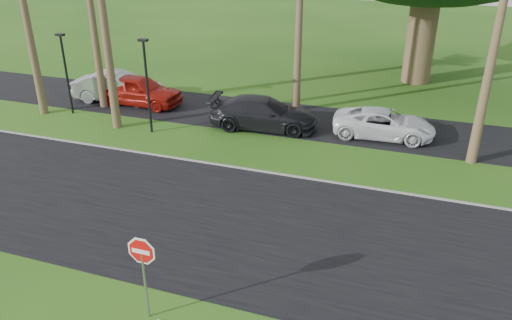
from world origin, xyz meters
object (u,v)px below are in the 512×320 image
Objects in this scene: car_red at (139,90)px; car_minivan at (384,124)px; stop_sign_near at (143,262)px; car_silver at (118,88)px; car_dark at (263,113)px.

car_red is 1.03× the size of car_minivan.
car_red is (-9.23, 14.96, -0.92)m from stop_sign_near.
car_silver is 1.07× the size of car_minivan.
car_dark is (9.27, -1.23, -0.06)m from car_silver.
car_minivan is at bearing -88.73° from car_dark.
car_silver is at bearing 125.28° from stop_sign_near.
car_silver is 1.03× the size of car_red.
stop_sign_near reaches higher than car_dark.
car_red is at bearing 85.37° from car_minivan.
car_red is 7.93m from car_dark.
stop_sign_near is at bearing -147.53° from car_red.
car_silver is at bearing 87.22° from car_red.
stop_sign_near is 0.54× the size of car_minivan.
car_dark is 1.12× the size of car_minivan.
stop_sign_near reaches higher than car_silver.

